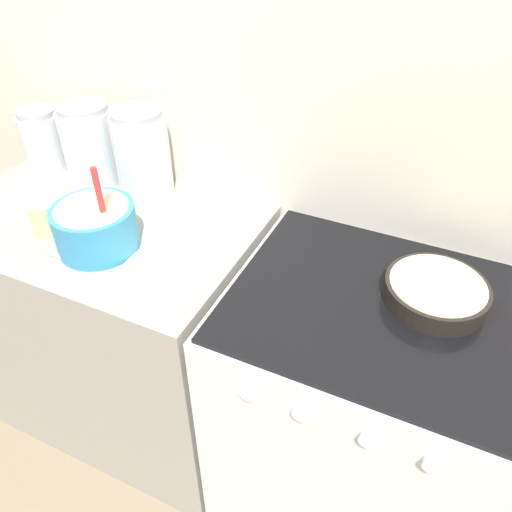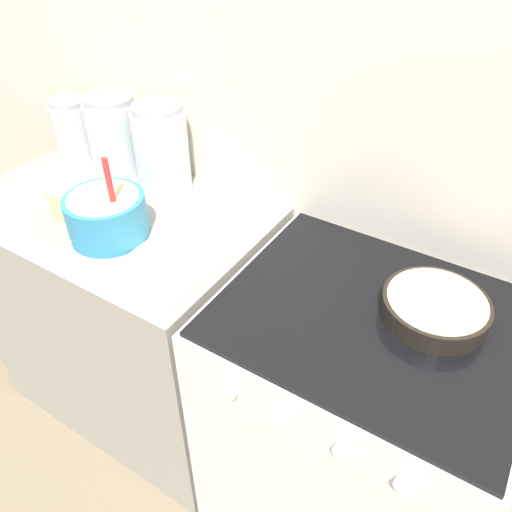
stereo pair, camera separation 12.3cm
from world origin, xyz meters
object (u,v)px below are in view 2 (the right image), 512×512
storage_jar_right (162,153)px  tin_can (64,203)px  baking_pan (435,307)px  stove (350,425)px  storage_jar_left (75,133)px  mixing_bowl (107,214)px  storage_jar_middle (116,140)px

storage_jar_right → tin_can: (-0.13, -0.29, -0.07)m
baking_pan → storage_jar_right: bearing=172.0°
storage_jar_right → tin_can: storage_jar_right is taller
stove → storage_jar_right: bearing=166.2°
stove → storage_jar_left: size_ratio=4.41×
mixing_bowl → storage_jar_right: size_ratio=0.92×
stove → baking_pan: baking_pan is taller
storage_jar_middle → tin_can: bearing=-77.1°
tin_can → stove: bearing=6.2°
stove → mixing_bowl: 0.90m
mixing_bowl → baking_pan: bearing=10.8°
storage_jar_middle → tin_can: (0.07, -0.29, -0.06)m
stove → storage_jar_left: (-1.17, 0.19, 0.53)m
stove → mixing_bowl: (-0.73, -0.10, 0.51)m
baking_pan → storage_jar_middle: storage_jar_middle is taller
stove → storage_jar_left: 1.30m
mixing_bowl → storage_jar_middle: storage_jar_middle is taller
storage_jar_middle → mixing_bowl: bearing=-50.0°
storage_jar_middle → storage_jar_right: 0.20m
stove → mixing_bowl: size_ratio=3.62×
tin_can → mixing_bowl: bearing=0.7°
storage_jar_right → mixing_bowl: bearing=-81.4°
stove → tin_can: (-0.91, -0.10, 0.49)m
storage_jar_left → storage_jar_middle: size_ratio=0.81×
storage_jar_left → storage_jar_middle: 0.20m
baking_pan → storage_jar_right: 0.91m
stove → baking_pan: bearing=29.2°
tin_can → baking_pan: bearing=9.1°
storage_jar_left → tin_can: bearing=-47.7°
stove → storage_jar_middle: storage_jar_middle is taller
baking_pan → storage_jar_right: size_ratio=0.90×
baking_pan → tin_can: bearing=-170.9°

